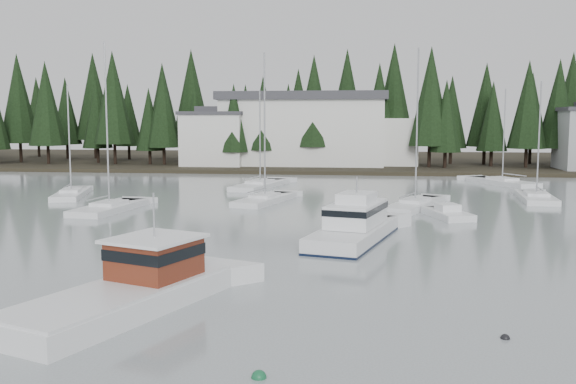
% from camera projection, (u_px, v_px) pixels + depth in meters
% --- Properties ---
extents(far_shore_land, '(240.00, 54.00, 1.00)m').
position_uv_depth(far_shore_land, '(340.00, 162.00, 111.40)').
color(far_shore_land, black).
rests_on(far_shore_land, ground).
extents(conifer_treeline, '(200.00, 22.00, 20.00)m').
position_uv_depth(conifer_treeline, '(337.00, 166.00, 100.56)').
color(conifer_treeline, black).
rests_on(conifer_treeline, ground).
extents(house_west, '(9.54, 7.42, 8.75)m').
position_uv_depth(house_west, '(214.00, 138.00, 95.36)').
color(house_west, silver).
rests_on(house_west, ground).
extents(harbor_inn, '(29.50, 11.50, 10.90)m').
position_uv_depth(harbor_inn, '(317.00, 130.00, 96.66)').
color(harbor_inn, silver).
rests_on(harbor_inn, ground).
extents(lobster_boat_brown, '(7.32, 10.76, 5.05)m').
position_uv_depth(lobster_boat_brown, '(128.00, 294.00, 25.08)').
color(lobster_boat_brown, silver).
rests_on(lobster_boat_brown, ground).
extents(cabin_cruiser_center, '(5.76, 10.96, 4.50)m').
position_uv_depth(cabin_cruiser_center, '(355.00, 230.00, 39.21)').
color(cabin_cruiser_center, silver).
rests_on(cabin_cruiser_center, ground).
extents(sailboat_2, '(6.00, 10.11, 13.78)m').
position_uv_depth(sailboat_2, '(415.00, 207.00, 53.93)').
color(sailboat_2, silver).
rests_on(sailboat_2, ground).
extents(sailboat_5, '(3.72, 8.99, 14.03)m').
position_uv_depth(sailboat_5, '(110.00, 210.00, 51.99)').
color(sailboat_5, silver).
rests_on(sailboat_5, ground).
extents(sailboat_6, '(4.83, 9.36, 13.71)m').
position_uv_depth(sailboat_6, '(265.00, 201.00, 57.27)').
color(sailboat_6, silver).
rests_on(sailboat_6, ground).
extents(sailboat_7, '(4.70, 9.12, 11.12)m').
position_uv_depth(sailboat_7, '(71.00, 196.00, 61.41)').
color(sailboat_7, silver).
rests_on(sailboat_7, ground).
extents(sailboat_8, '(7.05, 10.11, 11.35)m').
position_uv_depth(sailboat_8, '(502.00, 184.00, 73.23)').
color(sailboat_8, silver).
rests_on(sailboat_8, ground).
extents(sailboat_9, '(3.51, 8.46, 11.34)m').
position_uv_depth(sailboat_9, '(536.00, 200.00, 58.53)').
color(sailboat_9, silver).
rests_on(sailboat_9, ground).
extents(sailboat_10, '(5.23, 11.33, 11.06)m').
position_uv_depth(sailboat_10, '(260.00, 187.00, 69.96)').
color(sailboat_10, silver).
rests_on(sailboat_10, ground).
extents(runabout_1, '(3.68, 5.68, 1.42)m').
position_uv_depth(runabout_1, '(447.00, 216.00, 48.53)').
color(runabout_1, silver).
rests_on(runabout_1, ground).
extents(mooring_buoy_green, '(0.45, 0.45, 0.45)m').
position_uv_depth(mooring_buoy_green, '(259.00, 378.00, 18.44)').
color(mooring_buoy_green, '#145933').
rests_on(mooring_buoy_green, ground).
extents(mooring_buoy_dark, '(0.33, 0.33, 0.33)m').
position_uv_depth(mooring_buoy_dark, '(505.00, 339.00, 21.71)').
color(mooring_buoy_dark, black).
rests_on(mooring_buoy_dark, ground).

